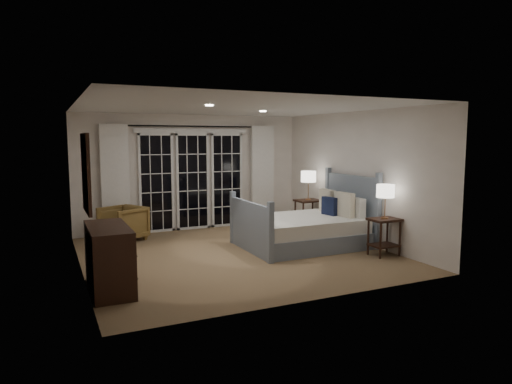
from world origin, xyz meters
name	(u,v)px	position (x,y,z in m)	size (l,w,h in m)	color
floor	(236,254)	(0.00, 0.00, 0.00)	(5.00, 5.00, 0.00)	olive
ceiling	(236,107)	(0.00, 0.00, 2.50)	(5.00, 5.00, 0.00)	silver
wall_left	(78,189)	(-2.50, 0.00, 1.25)	(0.02, 5.00, 2.50)	white
wall_right	(356,177)	(2.50, 0.00, 1.25)	(0.02, 5.00, 2.50)	white
wall_back	(192,172)	(0.00, 2.50, 1.25)	(5.00, 0.02, 2.50)	white
wall_front	(316,200)	(0.00, -2.50, 1.25)	(5.00, 0.02, 2.50)	white
french_doors	(193,180)	(0.00, 2.46, 1.09)	(2.50, 0.04, 2.20)	black
curtain_rod	(193,126)	(0.00, 2.40, 2.25)	(0.03, 0.03, 3.50)	black
curtain_left	(115,180)	(-1.65, 2.38, 1.15)	(0.55, 0.10, 2.25)	white
curtain_right	(262,175)	(1.65, 2.38, 1.15)	(0.55, 0.10, 2.25)	white
downlight_a	(263,111)	(0.80, 0.60, 2.49)	(0.12, 0.12, 0.01)	white
downlight_b	(209,105)	(-0.60, -0.40, 2.49)	(0.12, 0.12, 0.01)	white
bed	(306,228)	(1.42, 0.03, 0.33)	(2.21, 1.58, 1.29)	slate
nightstand_left	(384,231)	(2.25, -1.15, 0.42)	(0.49, 0.39, 0.64)	black
nightstand_right	(308,210)	(2.18, 1.21, 0.45)	(0.52, 0.42, 0.68)	black
lamp_left	(385,191)	(2.25, -1.15, 1.10)	(0.30, 0.30, 0.58)	#AD7545
lamp_right	(308,177)	(2.18, 1.21, 1.17)	(0.32, 0.32, 0.62)	#AD7545
armchair	(123,223)	(-1.60, 1.91, 0.34)	(0.73, 0.75, 0.68)	brown
dresser	(109,258)	(-2.23, -1.03, 0.43)	(0.51, 1.20, 0.85)	black
mirror	(86,173)	(-2.47, -1.03, 1.55)	(0.05, 0.85, 1.00)	black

